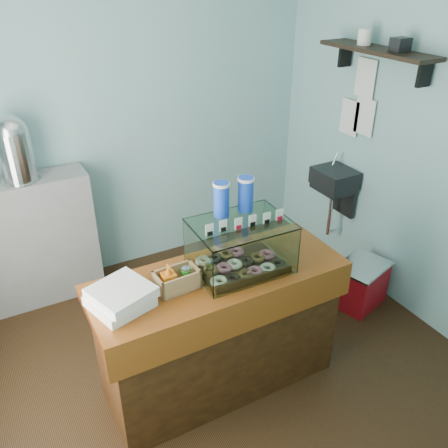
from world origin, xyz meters
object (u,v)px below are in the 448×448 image
display_case (239,243)px  red_cooler (360,284)px  counter (219,330)px  coffee_urn (14,148)px

display_case → red_cooler: 1.57m
display_case → red_cooler: (1.30, 0.17, -0.87)m
counter → coffee_urn: (-0.88, 1.56, 0.91)m
display_case → coffee_urn: 1.87m
counter → display_case: display_case is taller
counter → red_cooler: size_ratio=3.14×
display_case → coffee_urn: bearing=125.7°
display_case → red_cooler: bearing=9.3°
counter → red_cooler: bearing=7.7°
red_cooler → counter: bearing=171.3°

